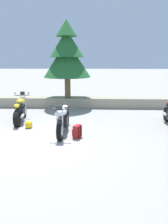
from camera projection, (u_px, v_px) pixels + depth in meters
ground_plane at (37, 140)px, 6.50m from camera, size 120.00×120.00×0.00m
stone_wall at (60, 102)px, 11.07m from camera, size 36.00×0.80×0.55m
motorcycle_yellow_near_left at (20, 110)px, 8.39m from camera, size 0.74×2.06×1.18m
motorcycle_white_centre at (63, 120)px, 7.04m from camera, size 0.67×2.06×1.18m
rider_backpack at (77, 131)px, 6.60m from camera, size 0.33×0.35×0.47m
rider_helmet at (29, 125)px, 7.59m from camera, size 0.28×0.28×0.28m
pine_tree_mid_left at (67, 54)px, 10.29m from camera, size 2.52×2.52×4.04m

